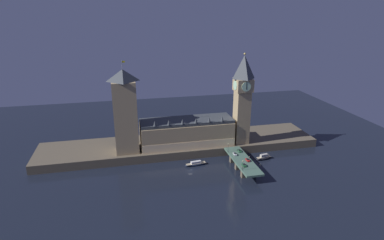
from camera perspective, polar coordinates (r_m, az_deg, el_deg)
ground_plane at (r=227.73m, az=-0.33°, el=-9.03°), size 400.00×400.00×0.00m
embankment at (r=260.79m, az=-2.17°, el=-4.46°), size 220.00×42.00×6.52m
parliament_hall at (r=249.95m, az=-0.96°, el=-2.16°), size 71.32×23.20×24.71m
clock_tower at (r=248.77m, az=8.97°, el=4.09°), size 13.17×13.28×70.77m
victoria_tower at (r=236.59m, az=-11.79°, el=1.50°), size 16.83×16.83×67.63m
bridge at (r=231.09m, az=8.96°, el=-7.48°), size 12.21×46.00×7.07m
car_northbound_lead at (r=236.17m, az=7.63°, el=-6.02°), size 1.85×4.60×1.58m
car_northbound_trail at (r=221.10m, az=9.23°, el=-7.93°), size 2.12×4.32×1.56m
car_southbound_lead at (r=228.67m, az=9.86°, el=-7.02°), size 2.02×4.40×1.56m
car_southbound_trail at (r=242.07m, az=8.44°, el=-5.42°), size 2.06×4.40×1.49m
pedestrian_near_rail at (r=217.57m, az=8.87°, el=-8.34°), size 0.38×0.38×1.64m
pedestrian_mid_walk at (r=232.34m, az=10.17°, el=-6.56°), size 0.38×0.38×1.68m
street_lamp_near at (r=213.94m, az=9.03°, el=-7.75°), size 1.34×0.60×7.26m
street_lamp_far at (r=238.95m, az=6.47°, el=-4.74°), size 1.34×0.60×6.77m
boat_upstream at (r=234.90m, az=0.71°, el=-7.78°), size 16.86×5.34×3.21m
boat_downstream at (r=249.29m, az=12.65°, el=-6.52°), size 13.34×5.62×4.30m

